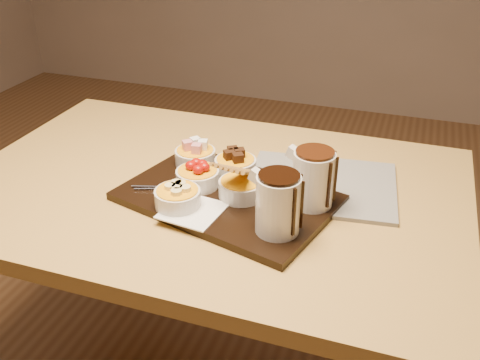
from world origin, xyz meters
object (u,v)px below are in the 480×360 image
(serving_board, at_px, (227,198))
(pitcher_milk_chocolate, at_px, (313,179))
(dining_table, at_px, (211,219))
(bowl_strawberries, at_px, (198,178))
(pitcher_dark_chocolate, at_px, (278,205))
(newspaper, at_px, (321,185))

(serving_board, distance_m, pitcher_milk_chocolate, 0.20)
(dining_table, bearing_deg, bowl_strawberries, -105.35)
(dining_table, distance_m, serving_board, 0.14)
(dining_table, relative_size, pitcher_dark_chocolate, 9.82)
(serving_board, bearing_deg, newspaper, 50.72)
(dining_table, bearing_deg, newspaper, 16.61)
(dining_table, height_order, pitcher_milk_chocolate, pitcher_milk_chocolate)
(bowl_strawberries, xyz_separation_m, pitcher_milk_chocolate, (0.27, 0.01, 0.04))
(serving_board, height_order, bowl_strawberries, bowl_strawberries)
(serving_board, bearing_deg, dining_table, 154.42)
(bowl_strawberries, bearing_deg, newspaper, 23.86)
(dining_table, distance_m, pitcher_milk_chocolate, 0.31)
(pitcher_dark_chocolate, bearing_deg, pitcher_milk_chocolate, 85.60)
(bowl_strawberries, bearing_deg, dining_table, 74.65)
(dining_table, relative_size, serving_board, 2.61)
(bowl_strawberries, height_order, newspaper, bowl_strawberries)
(newspaper, bearing_deg, serving_board, -150.87)
(dining_table, bearing_deg, pitcher_dark_chocolate, -37.04)
(pitcher_milk_chocolate, bearing_deg, newspaper, 105.23)
(pitcher_dark_chocolate, bearing_deg, newspaper, 94.66)
(serving_board, xyz_separation_m, bowl_strawberries, (-0.08, 0.02, 0.03))
(pitcher_dark_chocolate, bearing_deg, bowl_strawberries, 167.35)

